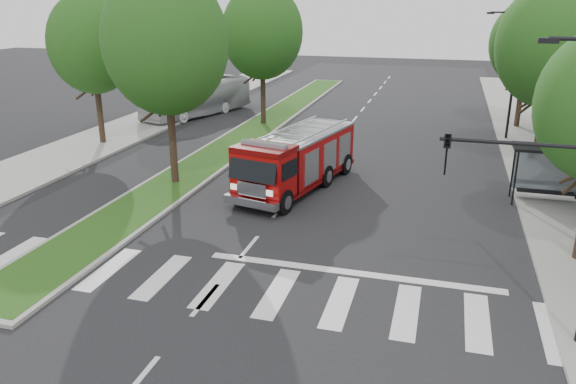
% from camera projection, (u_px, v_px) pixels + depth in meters
% --- Properties ---
extents(ground, '(140.00, 140.00, 0.00)m').
position_uv_depth(ground, '(249.00, 247.00, 20.85)').
color(ground, black).
rests_on(ground, ground).
extents(sidewalk_right, '(5.00, 80.00, 0.15)m').
position_uv_depth(sidewalk_right, '(567.00, 190.00, 26.69)').
color(sidewalk_right, gray).
rests_on(sidewalk_right, ground).
extents(sidewalk_left, '(5.00, 80.00, 0.15)m').
position_uv_depth(sidewalk_left, '(77.00, 150.00, 33.63)').
color(sidewalk_left, gray).
rests_on(sidewalk_left, ground).
extents(median, '(3.00, 50.00, 0.15)m').
position_uv_depth(median, '(254.00, 130.00, 38.71)').
color(median, gray).
rests_on(median, ground).
extents(bus_shelter, '(3.20, 1.60, 2.61)m').
position_uv_depth(bus_shelter, '(550.00, 159.00, 24.69)').
color(bus_shelter, black).
rests_on(bus_shelter, ground).
extents(tree_right_mid, '(5.60, 5.60, 9.72)m').
position_uv_depth(tree_right_mid, '(552.00, 45.00, 28.47)').
color(tree_right_mid, black).
rests_on(tree_right_mid, ground).
extents(tree_right_far, '(5.00, 5.00, 8.73)m').
position_uv_depth(tree_right_far, '(528.00, 43.00, 37.76)').
color(tree_right_far, black).
rests_on(tree_right_far, ground).
extents(tree_median_near, '(5.80, 5.80, 10.16)m').
position_uv_depth(tree_median_near, '(166.00, 43.00, 25.59)').
color(tree_median_near, black).
rests_on(tree_median_near, ground).
extents(tree_median_far, '(5.60, 5.60, 9.72)m').
position_uv_depth(tree_median_far, '(262.00, 32.00, 38.42)').
color(tree_median_far, black).
rests_on(tree_median_far, ground).
extents(tree_left_mid, '(5.20, 5.20, 9.16)m').
position_uv_depth(tree_left_mid, '(92.00, 44.00, 33.32)').
color(tree_left_mid, black).
rests_on(tree_left_mid, ground).
extents(streetlight_right_near, '(4.08, 0.22, 8.00)m').
position_uv_depth(streetlight_right_near, '(569.00, 176.00, 13.66)').
color(streetlight_right_near, black).
rests_on(streetlight_right_near, ground).
extents(streetlight_right_far, '(2.11, 0.20, 8.00)m').
position_uv_depth(streetlight_right_far, '(512.00, 70.00, 34.87)').
color(streetlight_right_far, black).
rests_on(streetlight_right_far, ground).
extents(fire_engine, '(4.37, 8.86, 2.95)m').
position_uv_depth(fire_engine, '(297.00, 160.00, 26.80)').
color(fire_engine, '#5B0405').
rests_on(fire_engine, ground).
extents(city_bus, '(5.62, 10.24, 2.80)m').
position_uv_depth(city_bus, '(198.00, 98.00, 43.44)').
color(city_bus, '#B9B8BD').
rests_on(city_bus, ground).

